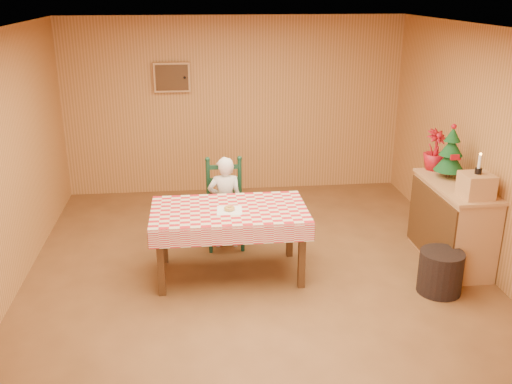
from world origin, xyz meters
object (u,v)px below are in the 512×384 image
seated_child (225,202)px  crate (476,185)px  christmas_tree (451,153)px  ladder_chair (225,205)px  shelf_unit (452,223)px  dining_table (229,216)px  storage_bin (440,272)px

seated_child → crate: 2.79m
crate → christmas_tree: christmas_tree is taller
ladder_chair → shelf_unit: bearing=-16.5°
dining_table → ladder_chair: bearing=90.0°
dining_table → crate: 2.57m
seated_child → crate: (2.52, -1.09, 0.49)m
ladder_chair → crate: (2.52, -1.15, 0.55)m
dining_table → shelf_unit: shelf_unit is taller
dining_table → seated_child: bearing=90.0°
ladder_chair → crate: 2.82m
dining_table → crate: size_ratio=5.52×
christmas_tree → storage_bin: size_ratio=1.38×
dining_table → shelf_unit: (2.51, 0.04, -0.22)m
ladder_chair → seated_child: bearing=-90.0°
dining_table → crate: bearing=-8.1°
shelf_unit → crate: (0.01, -0.40, 0.59)m
christmas_tree → crate: bearing=-90.0°
ladder_chair → crate: bearing=-24.4°
seated_child → storage_bin: (2.12, -1.36, -0.34)m
ladder_chair → storage_bin: bearing=-33.8°
christmas_tree → dining_table: bearing=-173.4°
christmas_tree → ladder_chair: bearing=168.9°
seated_child → christmas_tree: size_ratio=1.81×
ladder_chair → dining_table: bearing=-90.0°
ladder_chair → storage_bin: (2.12, -1.42, -0.28)m
storage_bin → christmas_tree: bearing=66.2°
seated_child → crate: crate is taller
crate → storage_bin: size_ratio=0.67×
dining_table → ladder_chair: 0.81m
crate → seated_child: bearing=156.7°
crate → storage_bin: crate is taller
ladder_chair → storage_bin: 2.56m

